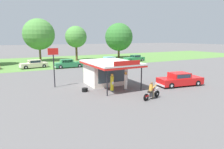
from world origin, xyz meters
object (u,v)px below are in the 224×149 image
gas_pump_offside (126,82)px  motorcycle_with_rider (152,92)px  gas_pump_nearside (112,83)px  bystander_strolling_foreground (97,63)px  featured_classic_sedan (180,80)px  spare_tire_stack (85,90)px  roadside_pole_sign (54,61)px  parked_car_back_row_centre_left (34,64)px  parked_car_second_row_spare (69,64)px  parked_car_back_row_right (110,61)px  bystander_standing_back_lot (84,71)px  parked_car_back_row_centre (134,59)px

gas_pump_offside → motorcycle_with_rider: size_ratio=0.84×
gas_pump_nearside → gas_pump_offside: (1.63, 0.00, 0.02)m
bystander_strolling_foreground → featured_classic_sedan: bearing=-78.7°
gas_pump_offside → featured_classic_sedan: size_ratio=0.34×
motorcycle_with_rider → spare_tire_stack: bearing=130.6°
gas_pump_offside → motorcycle_with_rider: bearing=-85.9°
roadside_pole_sign → featured_classic_sedan: bearing=-24.8°
gas_pump_nearside → gas_pump_offside: bearing=0.0°
gas_pump_nearside → parked_car_back_row_centre_left: 21.28m
roadside_pole_sign → spare_tire_stack: 4.87m
featured_classic_sedan → parked_car_second_row_spare: parked_car_second_row_spare is taller
gas_pump_nearside → spare_tire_stack: 2.85m
gas_pump_nearside → gas_pump_offside: size_ratio=0.98×
gas_pump_offside → spare_tire_stack: bearing=163.5°
parked_car_back_row_right → gas_pump_nearside: bearing=-117.0°
gas_pump_nearside → featured_classic_sedan: 8.13m
motorcycle_with_rider → parked_car_second_row_spare: motorcycle_with_rider is taller
gas_pump_offside → spare_tire_stack: 4.35m
featured_classic_sedan → spare_tire_stack: (-10.48, 2.67, -0.51)m
motorcycle_with_rider → bystander_standing_back_lot: bystander_standing_back_lot is taller
motorcycle_with_rider → parked_car_back_row_centre: motorcycle_with_rider is taller
bystander_strolling_foreground → roadside_pole_sign: size_ratio=0.40×
parked_car_back_row_centre → bystander_standing_back_lot: (-16.68, -12.24, 0.21)m
gas_pump_nearside → bystander_standing_back_lot: gas_pump_nearside is taller
parked_car_back_row_right → parked_car_second_row_spare: 9.07m
parked_car_second_row_spare → parked_car_back_row_centre: bearing=7.8°
parked_car_back_row_right → parked_car_back_row_centre: bearing=12.1°
bystander_standing_back_lot → parked_car_back_row_centre_left: bearing=111.9°
motorcycle_with_rider → gas_pump_offside: bearing=94.1°
featured_classic_sedan → parked_car_back_row_centre_left: featured_classic_sedan is taller
motorcycle_with_rider → parked_car_back_row_right: bearing=71.4°
bystander_standing_back_lot → spare_tire_stack: 7.30m
parked_car_back_row_centre_left → spare_tire_stack: parked_car_back_row_centre_left is taller
gas_pump_nearside → spare_tire_stack: bearing=153.9°
parked_car_second_row_spare → roadside_pole_sign: size_ratio=1.25×
parked_car_back_row_centre_left → parked_car_back_row_right: 14.82m
parked_car_back_row_right → motorcycle_with_rider: bearing=-108.6°
parked_car_back_row_centre_left → parked_car_second_row_spare: size_ratio=0.93×
parked_car_second_row_spare → roadside_pole_sign: roadside_pole_sign is taller
featured_classic_sedan → parked_car_second_row_spare: bearing=110.9°
motorcycle_with_rider → featured_classic_sedan: 6.56m
parked_car_back_row_right → roadside_pole_sign: size_ratio=1.29×
motorcycle_with_rider → parked_car_back_row_centre_left: motorcycle_with_rider is taller
gas_pump_nearside → parked_car_back_row_centre: gas_pump_nearside is taller
bystander_strolling_foreground → roadside_pole_sign: 14.24m
gas_pump_offside → roadside_pole_sign: bearing=145.2°
gas_pump_nearside → bystander_strolling_foreground: bearing=72.2°
gas_pump_nearside → parked_car_back_row_centre: size_ratio=0.35×
bystander_standing_back_lot → roadside_pole_sign: roadside_pole_sign is taller
roadside_pole_sign → bystander_strolling_foreground: bearing=47.3°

